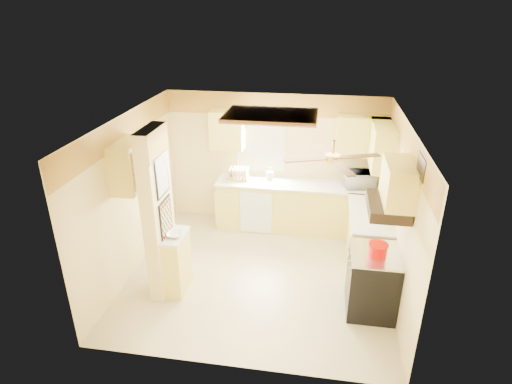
% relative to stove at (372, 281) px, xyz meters
% --- Properties ---
extents(floor, '(4.00, 4.00, 0.00)m').
position_rel_stove_xyz_m(floor, '(-1.67, 0.55, -0.46)').
color(floor, '#CCB98D').
rests_on(floor, ground).
extents(ceiling, '(4.00, 4.00, 0.00)m').
position_rel_stove_xyz_m(ceiling, '(-1.67, 0.55, 2.04)').
color(ceiling, white).
rests_on(ceiling, wall_back).
extents(wall_back, '(4.00, 0.00, 4.00)m').
position_rel_stove_xyz_m(wall_back, '(-1.67, 2.45, 0.79)').
color(wall_back, beige).
rests_on(wall_back, floor).
extents(wall_front, '(4.00, 0.00, 4.00)m').
position_rel_stove_xyz_m(wall_front, '(-1.67, -1.35, 0.79)').
color(wall_front, beige).
rests_on(wall_front, floor).
extents(wall_left, '(0.00, 3.80, 3.80)m').
position_rel_stove_xyz_m(wall_left, '(-3.67, 0.55, 0.79)').
color(wall_left, beige).
rests_on(wall_left, floor).
extents(wall_right, '(0.00, 3.80, 3.80)m').
position_rel_stove_xyz_m(wall_right, '(0.33, 0.55, 0.79)').
color(wall_right, beige).
rests_on(wall_right, floor).
extents(wallpaper_border, '(4.00, 0.02, 0.40)m').
position_rel_stove_xyz_m(wallpaper_border, '(-1.67, 2.43, 1.84)').
color(wallpaper_border, '#FFC64B').
rests_on(wallpaper_border, wall_back).
extents(partition_column, '(0.20, 0.70, 2.50)m').
position_rel_stove_xyz_m(partition_column, '(-3.02, 0.00, 0.79)').
color(partition_column, beige).
rests_on(partition_column, floor).
extents(partition_ledge, '(0.25, 0.55, 0.90)m').
position_rel_stove_xyz_m(partition_ledge, '(-2.80, 0.00, -0.01)').
color(partition_ledge, '#F7E462').
rests_on(partition_ledge, floor).
extents(ledge_top, '(0.28, 0.58, 0.04)m').
position_rel_stove_xyz_m(ledge_top, '(-2.80, 0.00, 0.46)').
color(ledge_top, silver).
rests_on(ledge_top, partition_ledge).
extents(lower_cabinets_back, '(3.00, 0.60, 0.90)m').
position_rel_stove_xyz_m(lower_cabinets_back, '(-1.17, 2.15, -0.01)').
color(lower_cabinets_back, '#F7E462').
rests_on(lower_cabinets_back, floor).
extents(lower_cabinets_right, '(0.60, 1.40, 0.90)m').
position_rel_stove_xyz_m(lower_cabinets_right, '(0.03, 1.15, -0.01)').
color(lower_cabinets_right, '#F7E462').
rests_on(lower_cabinets_right, floor).
extents(countertop_back, '(3.04, 0.64, 0.04)m').
position_rel_stove_xyz_m(countertop_back, '(-1.17, 2.14, 0.46)').
color(countertop_back, silver).
rests_on(countertop_back, lower_cabinets_back).
extents(countertop_right, '(0.64, 1.44, 0.04)m').
position_rel_stove_xyz_m(countertop_right, '(0.02, 1.15, 0.46)').
color(countertop_right, silver).
rests_on(countertop_right, lower_cabinets_right).
extents(dishwasher_panel, '(0.58, 0.02, 0.80)m').
position_rel_stove_xyz_m(dishwasher_panel, '(-1.92, 1.84, -0.03)').
color(dishwasher_panel, white).
rests_on(dishwasher_panel, lower_cabinets_back).
extents(window, '(0.92, 0.02, 1.02)m').
position_rel_stove_xyz_m(window, '(-1.92, 2.44, 1.09)').
color(window, white).
rests_on(window, wall_back).
extents(upper_cab_back_left, '(0.60, 0.35, 0.70)m').
position_rel_stove_xyz_m(upper_cab_back_left, '(-2.52, 2.27, 1.39)').
color(upper_cab_back_left, '#F7E462').
rests_on(upper_cab_back_left, wall_back).
extents(upper_cab_back_right, '(0.90, 0.35, 0.70)m').
position_rel_stove_xyz_m(upper_cab_back_right, '(-0.12, 2.27, 1.39)').
color(upper_cab_back_right, '#F7E462').
rests_on(upper_cab_back_right, wall_back).
extents(upper_cab_right, '(0.35, 1.00, 0.70)m').
position_rel_stove_xyz_m(upper_cab_right, '(0.16, 1.80, 1.39)').
color(upper_cab_right, '#F7E462').
rests_on(upper_cab_right, wall_right).
extents(upper_cab_left_wall, '(0.35, 0.75, 0.70)m').
position_rel_stove_xyz_m(upper_cab_left_wall, '(-3.49, 0.30, 1.39)').
color(upper_cab_left_wall, '#F7E462').
rests_on(upper_cab_left_wall, wall_left).
extents(upper_cab_over_stove, '(0.35, 0.76, 0.52)m').
position_rel_stove_xyz_m(upper_cab_over_stove, '(0.16, 0.00, 1.49)').
color(upper_cab_over_stove, '#F7E462').
rests_on(upper_cab_over_stove, wall_right).
extents(stove, '(0.68, 0.77, 0.92)m').
position_rel_stove_xyz_m(stove, '(0.00, 0.00, 0.00)').
color(stove, black).
rests_on(stove, floor).
extents(range_hood, '(0.50, 0.76, 0.14)m').
position_rel_stove_xyz_m(range_hood, '(0.07, 0.00, 1.16)').
color(range_hood, black).
rests_on(range_hood, upper_cab_over_stove).
extents(poster_menu, '(0.02, 0.42, 0.57)m').
position_rel_stove_xyz_m(poster_menu, '(-2.91, 0.00, 1.39)').
color(poster_menu, black).
rests_on(poster_menu, partition_column).
extents(poster_nashville, '(0.02, 0.42, 0.57)m').
position_rel_stove_xyz_m(poster_nashville, '(-2.91, 0.00, 0.74)').
color(poster_nashville, black).
rests_on(poster_nashville, partition_column).
extents(ceiling_light_panel, '(1.35, 0.95, 0.06)m').
position_rel_stove_xyz_m(ceiling_light_panel, '(-1.57, 1.05, 2.00)').
color(ceiling_light_panel, brown).
rests_on(ceiling_light_panel, ceiling).
extents(ceiling_fan, '(1.15, 1.15, 0.26)m').
position_rel_stove_xyz_m(ceiling_fan, '(-0.67, -0.15, 1.83)').
color(ceiling_fan, gold).
rests_on(ceiling_fan, ceiling).
extents(vent_grate, '(0.02, 0.40, 0.25)m').
position_rel_stove_xyz_m(vent_grate, '(0.31, -0.35, 1.84)').
color(vent_grate, black).
rests_on(vent_grate, wall_right).
extents(microwave, '(0.57, 0.43, 0.29)m').
position_rel_stove_xyz_m(microwave, '(-0.10, 2.17, 0.62)').
color(microwave, white).
rests_on(microwave, countertop_back).
extents(bowl, '(0.24, 0.24, 0.06)m').
position_rel_stove_xyz_m(bowl, '(-2.78, -0.04, 0.51)').
color(bowl, white).
rests_on(bowl, ledge_top).
extents(dutch_oven, '(0.26, 0.26, 0.17)m').
position_rel_stove_xyz_m(dutch_oven, '(0.01, -0.05, 0.54)').
color(dutch_oven, '#C20700').
rests_on(dutch_oven, stove).
extents(kettle, '(0.17, 0.17, 0.26)m').
position_rel_stove_xyz_m(kettle, '(0.06, 0.94, 0.60)').
color(kettle, silver).
rests_on(kettle, countertop_right).
extents(dish_rack, '(0.38, 0.28, 0.21)m').
position_rel_stove_xyz_m(dish_rack, '(-2.31, 2.19, 0.56)').
color(dish_rack, tan).
rests_on(dish_rack, countertop_back).
extents(utensil_crock, '(0.12, 0.12, 0.24)m').
position_rel_stove_xyz_m(utensil_crock, '(-1.73, 2.24, 0.56)').
color(utensil_crock, white).
rests_on(utensil_crock, countertop_back).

